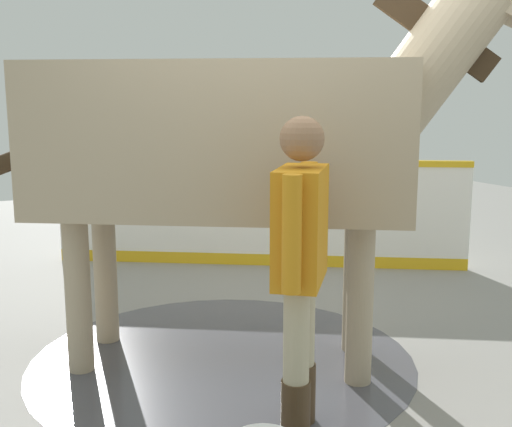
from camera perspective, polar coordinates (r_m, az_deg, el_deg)
name	(u,v)px	position (r m, az deg, el deg)	size (l,w,h in m)	color
ground_plane	(265,372)	(4.12, 0.84, -14.14)	(16.00, 16.00, 0.02)	gray
wet_patch	(223,359)	(4.29, -3.02, -12.98)	(2.52, 2.52, 0.00)	#4C4C54
barrier_wall	(259,217)	(6.48, 0.23, -0.28)	(3.72, 2.17, 1.10)	white
horse	(241,137)	(3.93, -1.37, 6.90)	(3.29, 2.12, 2.59)	tan
handler	(300,257)	(3.13, 4.04, -3.97)	(0.45, 0.55, 1.62)	#47331E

